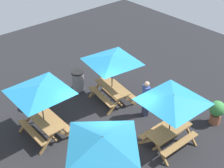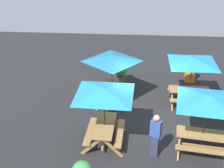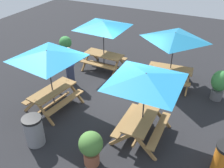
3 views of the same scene
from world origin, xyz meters
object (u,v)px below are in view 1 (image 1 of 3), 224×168
at_px(potted_plant_2, 217,111).
at_px(person_standing, 146,98).
at_px(picnic_table_2, 173,102).
at_px(potted_plant_1, 42,94).
at_px(trash_bin_gray, 78,81).
at_px(picnic_table_0, 103,144).
at_px(picnic_table_3, 40,93).
at_px(picnic_table_1, 112,62).

xyz_separation_m(potted_plant_2, person_standing, (1.79, -2.24, 0.29)).
relative_size(picnic_table_2, potted_plant_1, 2.56).
bearing_deg(person_standing, trash_bin_gray, 40.34).
bearing_deg(trash_bin_gray, picnic_table_2, 93.68).
relative_size(picnic_table_0, person_standing, 1.40).
height_order(picnic_table_2, person_standing, picnic_table_2).
xyz_separation_m(picnic_table_2, picnic_table_3, (3.16, -3.50, 0.00)).
relative_size(picnic_table_1, person_standing, 1.68).
bearing_deg(picnic_table_1, person_standing, 21.17).
bearing_deg(potted_plant_2, person_standing, -51.36).
relative_size(picnic_table_2, person_standing, 1.69).
bearing_deg(picnic_table_3, trash_bin_gray, 121.33).
xyz_separation_m(potted_plant_1, potted_plant_2, (-4.73, 5.59, -0.04)).
bearing_deg(picnic_table_0, picnic_table_1, -140.31).
xyz_separation_m(picnic_table_2, potted_plant_1, (2.28, -5.16, -1.35)).
xyz_separation_m(potted_plant_1, person_standing, (-2.94, 3.35, 0.24)).
height_order(picnic_table_0, potted_plant_2, picnic_table_0).
bearing_deg(trash_bin_gray, picnic_table_0, 61.87).
xyz_separation_m(picnic_table_1, person_standing, (-0.39, 1.68, -1.10)).
bearing_deg(trash_bin_gray, potted_plant_1, 1.91).
height_order(picnic_table_0, picnic_table_1, same).
relative_size(potted_plant_2, person_standing, 0.62).
bearing_deg(picnic_table_2, picnic_table_0, 1.65).
relative_size(picnic_table_0, picnic_table_2, 0.83).
bearing_deg(trash_bin_gray, picnic_table_3, 31.38).
height_order(picnic_table_3, potted_plant_2, picnic_table_3).
relative_size(picnic_table_1, picnic_table_3, 0.99).
height_order(picnic_table_3, person_standing, picnic_table_3).
bearing_deg(picnic_table_1, trash_bin_gray, -152.83).
height_order(picnic_table_1, picnic_table_3, same).
bearing_deg(picnic_table_1, picnic_table_3, -82.24).
xyz_separation_m(picnic_table_3, trash_bin_gray, (-2.82, -1.72, -1.49)).
bearing_deg(picnic_table_2, picnic_table_3, -45.97).
xyz_separation_m(picnic_table_1, trash_bin_gray, (0.60, -1.74, -1.49)).
bearing_deg(potted_plant_2, picnic_table_0, -4.66).
bearing_deg(trash_bin_gray, person_standing, 106.16).
bearing_deg(picnic_table_0, trash_bin_gray, -124.09).
bearing_deg(potted_plant_1, picnic_table_3, 62.14).
bearing_deg(picnic_table_1, potted_plant_2, 37.21).
bearing_deg(potted_plant_1, picnic_table_1, 146.63).
relative_size(picnic_table_3, potted_plant_2, 2.72).
distance_m(picnic_table_0, potted_plant_2, 5.75).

